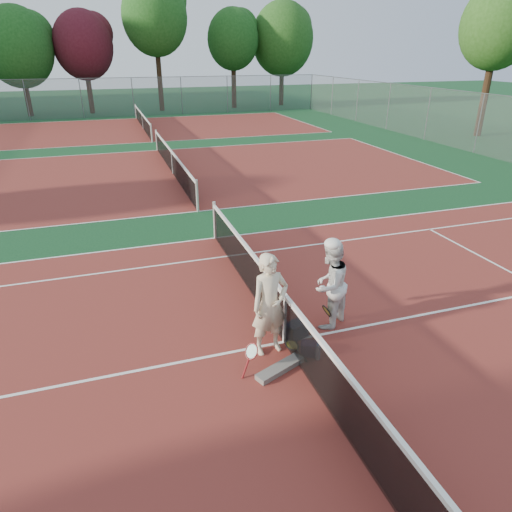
# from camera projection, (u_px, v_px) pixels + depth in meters

# --- Properties ---
(ground) EXTENTS (130.00, 130.00, 0.00)m
(ground) POSITION_uv_depth(u_px,v_px,m) (284.00, 342.00, 8.57)
(ground) COLOR #103B1C
(ground) RESTS_ON ground
(court_main) EXTENTS (23.77, 10.97, 0.01)m
(court_main) POSITION_uv_depth(u_px,v_px,m) (284.00, 342.00, 8.56)
(court_main) COLOR maroon
(court_main) RESTS_ON ground
(court_far_a) EXTENTS (23.77, 10.97, 0.01)m
(court_far_a) POSITION_uv_depth(u_px,v_px,m) (173.00, 174.00, 20.25)
(court_far_a) COLOR maroon
(court_far_a) RESTS_ON ground
(court_far_b) EXTENTS (23.77, 10.97, 0.01)m
(court_far_b) POSITION_uv_depth(u_px,v_px,m) (143.00, 128.00, 31.93)
(court_far_b) COLOR maroon
(court_far_b) RESTS_ON ground
(net_main) EXTENTS (0.10, 10.98, 1.02)m
(net_main) POSITION_uv_depth(u_px,v_px,m) (285.00, 319.00, 8.36)
(net_main) COLOR black
(net_main) RESTS_ON ground
(net_far_a) EXTENTS (0.10, 10.98, 1.02)m
(net_far_a) POSITION_uv_depth(u_px,v_px,m) (172.00, 162.00, 20.04)
(net_far_a) COLOR black
(net_far_a) RESTS_ON ground
(net_far_b) EXTENTS (0.10, 10.98, 1.02)m
(net_far_b) POSITION_uv_depth(u_px,v_px,m) (143.00, 121.00, 31.73)
(net_far_b) COLOR black
(net_far_b) RESTS_ON ground
(fence_back) EXTENTS (32.00, 0.06, 3.00)m
(fence_back) POSITION_uv_depth(u_px,v_px,m) (133.00, 97.00, 37.38)
(fence_back) COLOR slate
(fence_back) RESTS_ON ground
(player_a) EXTENTS (0.76, 0.56, 1.91)m
(player_a) POSITION_uv_depth(u_px,v_px,m) (270.00, 305.00, 7.95)
(player_a) COLOR beige
(player_a) RESTS_ON ground
(player_b) EXTENTS (1.10, 1.05, 1.79)m
(player_b) POSITION_uv_depth(u_px,v_px,m) (330.00, 285.00, 8.76)
(player_b) COLOR white
(player_b) RESTS_ON ground
(racket_red) EXTENTS (0.44, 0.42, 0.52)m
(racket_red) POSITION_uv_depth(u_px,v_px,m) (252.00, 358.00, 7.69)
(racket_red) COLOR maroon
(racket_red) RESTS_ON ground
(racket_black_held) EXTENTS (0.35, 0.31, 0.54)m
(racket_black_held) POSITION_uv_depth(u_px,v_px,m) (326.00, 318.00, 8.84)
(racket_black_held) COLOR black
(racket_black_held) RESTS_ON ground
(racket_spare) EXTENTS (0.40, 0.64, 0.12)m
(racket_spare) POSITION_uv_depth(u_px,v_px,m) (292.00, 346.00, 8.34)
(racket_spare) COLOR black
(racket_spare) RESTS_ON ground
(sports_bag_navy) EXTENTS (0.46, 0.39, 0.31)m
(sports_bag_navy) POSITION_uv_depth(u_px,v_px,m) (296.00, 330.00, 8.66)
(sports_bag_navy) COLOR black
(sports_bag_navy) RESTS_ON ground
(sports_bag_purple) EXTENTS (0.36, 0.32, 0.24)m
(sports_bag_purple) POSITION_uv_depth(u_px,v_px,m) (309.00, 349.00, 8.17)
(sports_bag_purple) COLOR #28102C
(sports_bag_purple) RESTS_ON ground
(net_cover_canvas) EXTENTS (0.97, 0.58, 0.10)m
(net_cover_canvas) POSITION_uv_depth(u_px,v_px,m) (280.00, 368.00, 7.78)
(net_cover_canvas) COLOR #635F5A
(net_cover_canvas) RESTS_ON ground
(water_bottle) EXTENTS (0.09, 0.09, 0.30)m
(water_bottle) POSITION_uv_depth(u_px,v_px,m) (318.00, 352.00, 8.03)
(water_bottle) COLOR #C9DFFE
(water_bottle) RESTS_ON ground
(tree_back_1) EXTENTS (5.34, 5.34, 8.30)m
(tree_back_1) POSITION_uv_depth(u_px,v_px,m) (18.00, 47.00, 35.81)
(tree_back_1) COLOR #382314
(tree_back_1) RESTS_ON ground
(tree_back_maroon) EXTENTS (4.80, 4.80, 8.15)m
(tree_back_maroon) POSITION_uv_depth(u_px,v_px,m) (83.00, 45.00, 37.61)
(tree_back_maroon) COLOR #382314
(tree_back_maroon) RESTS_ON ground
(tree_back_3) EXTENTS (5.48, 5.48, 10.73)m
(tree_back_3) POSITION_uv_depth(u_px,v_px,m) (155.00, 17.00, 38.40)
(tree_back_3) COLOR #382314
(tree_back_3) RESTS_ON ground
(tree_back_4) EXTENTS (4.62, 4.62, 8.57)m
(tree_back_4) POSITION_uv_depth(u_px,v_px,m) (233.00, 40.00, 41.20)
(tree_back_4) COLOR #382314
(tree_back_4) RESTS_ON ground
(tree_back_5) EXTENTS (5.84, 5.84, 9.35)m
(tree_back_5) POSITION_uv_depth(u_px,v_px,m) (282.00, 39.00, 43.19)
(tree_back_5) COLOR #382314
(tree_back_5) RESTS_ON ground
(tree_right_1) EXTENTS (4.33, 4.33, 8.82)m
(tree_right_1) POSITION_uv_depth(u_px,v_px,m) (498.00, 26.00, 26.73)
(tree_right_1) COLOR #382314
(tree_right_1) RESTS_ON ground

